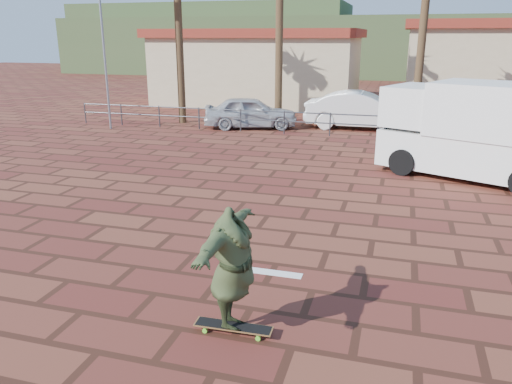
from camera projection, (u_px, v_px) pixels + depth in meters
The scene contains 13 objects.
ground at pixel (247, 242), 10.36m from camera, with size 120.00×120.00×0.00m, color brown.
paint_stripe at pixel (264, 272), 9.07m from camera, with size 1.40×0.22×0.01m, color white.
guardrail at pixel (330, 120), 21.16m from camera, with size 24.06×0.06×1.00m.
flagpole at pixel (104, 23), 21.68m from camera, with size 1.30×0.10×8.00m.
building_west at pixel (259, 66), 31.44m from camera, with size 12.60×7.60×4.50m.
building_east at pixel (495, 64), 29.47m from camera, with size 10.60×6.60×5.00m.
hill_front at pixel (380, 46), 55.29m from camera, with size 70.00×18.00×6.00m, color #384C28.
hill_back at pixel (213, 37), 66.33m from camera, with size 35.00×14.00×8.00m, color #384C28.
longboard at pixel (233, 327), 7.19m from camera, with size 1.15×0.29×0.11m.
skateboarder at pixel (232, 268), 6.91m from camera, with size 2.23×0.61×1.81m, color #364223.
campervan at pixel (481, 129), 14.61m from camera, with size 5.91×4.26×2.83m.
car_silver at pixel (251, 112), 23.07m from camera, with size 1.72×4.28×1.46m, color #B6B9BD.
car_white at pixel (362, 110), 22.84m from camera, with size 1.79×5.12×1.69m, color white.
Camera 1 is at (2.85, -9.14, 4.10)m, focal length 35.00 mm.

